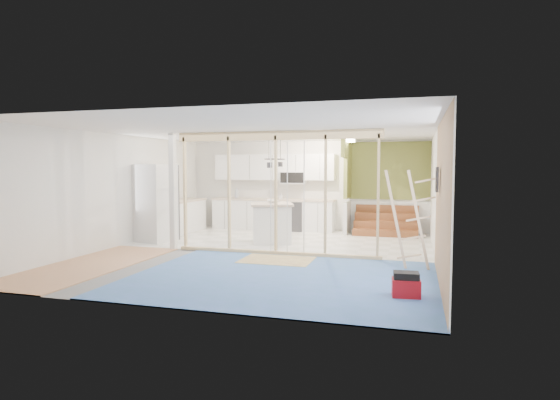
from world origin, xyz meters
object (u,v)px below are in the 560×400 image
(island, at_px, (272,223))
(toolbox, at_px, (406,286))
(fridge, at_px, (155,203))
(ladder, at_px, (410,219))

(island, xyz_separation_m, toolbox, (3.25, -4.04, -0.31))
(fridge, bearing_deg, toolbox, -18.86)
(fridge, relative_size, ladder, 1.07)
(fridge, height_order, toolbox, fridge)
(island, bearing_deg, toolbox, -71.88)
(island, height_order, toolbox, island)
(toolbox, bearing_deg, island, 123.50)
(fridge, xyz_separation_m, toolbox, (6.08, -3.44, -0.78))
(island, relative_size, toolbox, 3.12)
(fridge, height_order, ladder, fridge)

